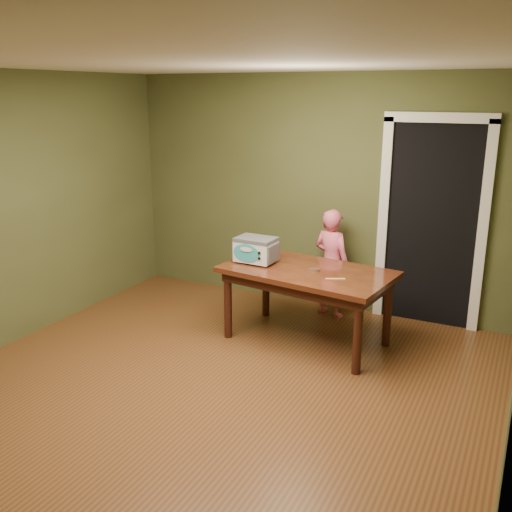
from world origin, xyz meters
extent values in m
plane|color=brown|center=(0.00, 0.00, 0.00)|extent=(5.00, 5.00, 0.00)
cube|color=#4A532C|center=(0.00, 2.50, 1.30)|extent=(4.50, 0.02, 2.60)
cube|color=white|center=(0.00, 0.00, 2.60)|extent=(4.50, 5.00, 0.02)
cube|color=black|center=(1.30, 2.80, 1.05)|extent=(0.90, 0.60, 2.10)
cube|color=black|center=(1.30, 2.48, 1.05)|extent=(0.90, 0.02, 2.10)
cube|color=white|center=(0.80, 2.47, 1.05)|extent=(0.10, 0.06, 2.20)
cube|color=white|center=(1.80, 2.47, 1.05)|extent=(0.10, 0.06, 2.20)
cube|color=white|center=(1.30, 2.47, 2.15)|extent=(1.10, 0.06, 0.10)
cube|color=#35160C|center=(0.35, 1.43, 0.72)|extent=(1.70, 1.10, 0.05)
cube|color=black|center=(0.35, 1.43, 0.65)|extent=(1.57, 0.96, 0.10)
cylinder|color=black|center=(-0.39, 1.17, 0.35)|extent=(0.08, 0.08, 0.70)
cylinder|color=black|center=(-0.30, 1.87, 0.35)|extent=(0.08, 0.08, 0.70)
cylinder|color=black|center=(1.00, 0.99, 0.35)|extent=(0.08, 0.08, 0.70)
cylinder|color=black|center=(1.09, 1.69, 0.35)|extent=(0.08, 0.08, 0.70)
cylinder|color=#4C4F54|center=(-0.36, 1.32, 0.76)|extent=(0.03, 0.03, 0.02)
cylinder|color=#4C4F54|center=(-0.35, 1.53, 0.76)|extent=(0.03, 0.03, 0.02)
cylinder|color=#4C4F54|center=(-0.04, 1.31, 0.76)|extent=(0.03, 0.03, 0.02)
cylinder|color=#4C4F54|center=(-0.04, 1.51, 0.76)|extent=(0.03, 0.03, 0.02)
cube|color=silver|center=(-0.20, 1.42, 0.87)|extent=(0.39, 0.29, 0.21)
cube|color=#4C4F54|center=(-0.20, 1.42, 0.99)|extent=(0.40, 0.29, 0.03)
cube|color=#4C4F54|center=(-0.40, 1.43, 0.87)|extent=(0.03, 0.24, 0.17)
cube|color=#4C4F54|center=(0.00, 1.41, 0.87)|extent=(0.03, 0.24, 0.17)
ellipsoid|color=teal|center=(-0.24, 1.28, 0.87)|extent=(0.29, 0.02, 0.18)
cylinder|color=black|center=(-0.09, 1.27, 0.90)|extent=(0.03, 0.01, 0.03)
cylinder|color=black|center=(-0.09, 1.27, 0.84)|extent=(0.02, 0.01, 0.02)
cylinder|color=silver|center=(0.43, 1.42, 0.76)|extent=(0.10, 0.10, 0.02)
cylinder|color=#472817|center=(0.43, 1.42, 0.77)|extent=(0.09, 0.09, 0.01)
cube|color=#DCB35F|center=(0.69, 1.26, 0.75)|extent=(0.17, 0.10, 0.01)
imported|color=#E25D79|center=(0.33, 2.20, 0.60)|extent=(0.50, 0.41, 1.20)
camera|label=1|loc=(2.24, -3.47, 2.40)|focal=40.00mm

